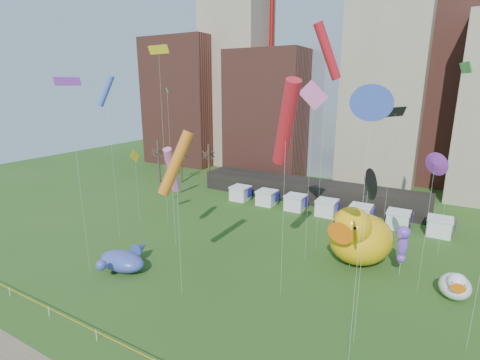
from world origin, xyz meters
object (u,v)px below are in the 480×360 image
Objects in this scene: small_duck at (455,286)px; seahorse_purple at (403,241)px; seahorse_green at (352,235)px; whale_inflatable at (123,260)px; big_duck at (359,236)px.

seahorse_purple is at bearing 155.09° from small_duck.
seahorse_green reaches higher than whale_inflatable.
big_duck is at bearing 160.39° from small_duck.
seahorse_purple is 0.78× the size of whale_inflatable.
seahorse_green is at bearing -155.48° from seahorse_purple.
seahorse_purple is 28.94m from whale_inflatable.
seahorse_purple reaches higher than seahorse_green.
seahorse_green reaches higher than small_duck.
seahorse_purple reaches higher than small_duck.
whale_inflatable is at bearing -163.55° from small_duck.
seahorse_green is (-0.41, -1.67, 0.68)m from big_duck.
small_duck is 5.82m from seahorse_purple.
big_duck is 1.77× the size of seahorse_purple.
seahorse_green is 0.77× the size of whale_inflatable.
small_duck is 0.54× the size of whale_inflatable.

